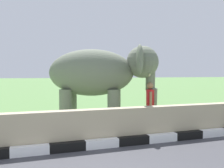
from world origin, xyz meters
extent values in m
cube|color=white|center=(-0.80, 3.53, 0.12)|extent=(0.90, 0.20, 0.24)
cube|color=black|center=(0.10, 3.53, 0.12)|extent=(0.90, 0.20, 0.24)
cube|color=white|center=(1.00, 3.53, 0.12)|extent=(0.90, 0.20, 0.24)
cube|color=black|center=(1.90, 3.53, 0.12)|extent=(0.90, 0.20, 0.24)
cube|color=white|center=(2.80, 3.53, 0.12)|extent=(0.90, 0.20, 0.24)
cube|color=black|center=(3.70, 3.53, 0.12)|extent=(0.90, 0.20, 0.24)
cube|color=white|center=(4.60, 3.53, 0.12)|extent=(0.90, 0.20, 0.24)
cube|color=tan|center=(2.00, 3.83, 0.50)|extent=(28.00, 0.36, 1.00)
cylinder|color=slate|center=(2.37, 6.30, 0.70)|extent=(0.44, 0.44, 1.41)
cylinder|color=slate|center=(2.02, 5.47, 0.70)|extent=(0.44, 0.44, 1.41)
cylinder|color=slate|center=(0.79, 6.95, 0.70)|extent=(0.44, 0.44, 1.41)
cylinder|color=slate|center=(0.45, 6.11, 0.70)|extent=(0.44, 0.44, 1.41)
ellipsoid|color=slate|center=(1.41, 6.21, 2.00)|extent=(3.48, 2.66, 1.70)
sphere|color=slate|center=(3.14, 5.50, 2.39)|extent=(1.16, 1.16, 1.16)
ellipsoid|color=#D84C8C|center=(3.41, 5.38, 2.54)|extent=(0.58, 0.73, 0.44)
ellipsoid|color=slate|center=(3.30, 6.27, 2.44)|extent=(0.56, 0.92, 1.00)
ellipsoid|color=slate|center=(2.71, 4.83, 2.44)|extent=(0.56, 0.92, 1.00)
cylinder|color=slate|center=(3.41, 5.38, 1.84)|extent=(0.51, 0.60, 1.00)
cylinder|color=slate|center=(3.51, 5.34, 1.04)|extent=(0.38, 0.43, 0.83)
cone|color=beige|center=(3.46, 5.67, 1.94)|extent=(0.34, 0.58, 0.22)
cone|color=beige|center=(3.25, 5.15, 1.94)|extent=(0.34, 0.58, 0.22)
cylinder|color=navy|center=(3.35, 5.33, 0.41)|extent=(0.15, 0.15, 0.82)
cylinder|color=navy|center=(3.27, 5.14, 0.41)|extent=(0.15, 0.15, 0.82)
cube|color=red|center=(3.31, 5.23, 1.11)|extent=(0.37, 0.46, 0.58)
cylinder|color=#9E7251|center=(3.41, 5.47, 1.08)|extent=(0.13, 0.15, 0.52)
cylinder|color=#9E7251|center=(3.22, 4.99, 1.08)|extent=(0.13, 0.15, 0.52)
sphere|color=#9E7251|center=(3.31, 5.23, 1.54)|extent=(0.23, 0.23, 0.23)
camera|label=1|loc=(-0.91, -2.72, 1.97)|focal=40.29mm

